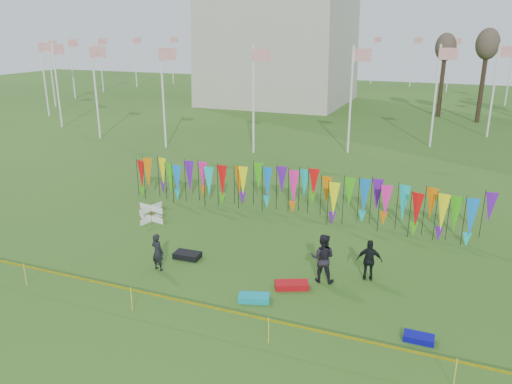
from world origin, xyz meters
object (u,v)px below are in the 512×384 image
at_px(person_right, 369,260).
at_px(person_mid, 323,258).
at_px(box_kite, 151,213).
at_px(kite_bag_black, 187,255).
at_px(kite_bag_turquoise, 254,298).
at_px(kite_bag_red, 292,285).
at_px(person_left, 158,252).
at_px(kite_bag_blue, 419,338).

bearing_deg(person_right, person_mid, 15.32).
distance_m(box_kite, kite_bag_black, 4.75).
height_order(kite_bag_turquoise, kite_bag_red, kite_bag_red).
relative_size(person_left, kite_bag_turquoise, 1.41).
xyz_separation_m(person_right, kite_bag_black, (-7.38, -0.92, -0.69)).
xyz_separation_m(box_kite, kite_bag_turquoise, (7.58, -5.14, -0.33)).
relative_size(person_left, kite_bag_red, 1.24).
relative_size(person_mid, person_right, 1.17).
distance_m(person_left, kite_bag_turquoise, 4.57).
bearing_deg(person_left, person_right, -153.35).
distance_m(box_kite, kite_bag_red, 9.33).
xyz_separation_m(person_left, kite_bag_blue, (10.06, -1.12, -0.67)).
height_order(box_kite, kite_bag_black, box_kite).
bearing_deg(person_left, kite_bag_black, -101.60).
bearing_deg(kite_bag_red, person_right, 33.95).
bearing_deg(kite_bag_black, box_kite, 140.99).
distance_m(person_right, kite_bag_blue, 4.07).
distance_m(person_left, person_mid, 6.48).
height_order(person_left, person_mid, person_mid).
height_order(person_right, kite_bag_red, person_right).
bearing_deg(person_right, box_kite, -20.16).
bearing_deg(box_kite, person_left, -54.12).
distance_m(person_left, person_right, 8.25).
bearing_deg(person_mid, kite_bag_black, -3.79).
relative_size(person_left, person_mid, 0.81).
bearing_deg(kite_bag_red, person_mid, 46.42).
bearing_deg(box_kite, kite_bag_black, -39.01).
relative_size(person_mid, kite_bag_blue, 2.09).
bearing_deg(person_right, kite_bag_red, 24.39).
bearing_deg(kite_bag_turquoise, kite_bag_blue, -3.23).
height_order(person_left, kite_bag_red, person_left).
distance_m(box_kite, person_right, 11.26).
bearing_deg(kite_bag_turquoise, box_kite, 145.86).
relative_size(box_kite, kite_bag_red, 0.71).
distance_m(person_mid, person_right, 1.80).
distance_m(kite_bag_blue, kite_bag_red, 4.96).
relative_size(box_kite, person_right, 0.54).
bearing_deg(kite_bag_blue, kite_bag_turquoise, 176.77).
distance_m(person_mid, kite_bag_turquoise, 3.09).
xyz_separation_m(box_kite, person_mid, (9.43, -2.82, 0.52)).
xyz_separation_m(person_mid, kite_bag_red, (-0.90, -0.95, -0.84)).
bearing_deg(kite_bag_turquoise, kite_bag_black, 151.05).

